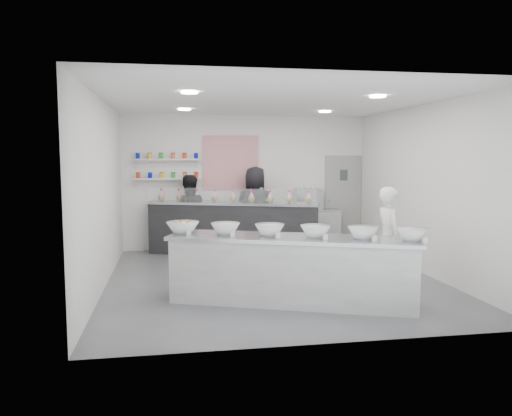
{
  "coord_description": "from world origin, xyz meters",
  "views": [
    {
      "loc": [
        -1.68,
        -8.18,
        2.09
      ],
      "look_at": [
        -0.21,
        0.4,
        1.18
      ],
      "focal_mm": 35.0,
      "sensor_mm": 36.0,
      "label": 1
    }
  ],
  "objects_px": {
    "prep_counter": "(292,270)",
    "staff_right": "(255,209)",
    "woman_prep": "(389,239)",
    "espresso_ledge": "(314,228)",
    "back_bar": "(233,228)",
    "espresso_machine": "(307,199)",
    "staff_left": "(188,214)"
  },
  "relations": [
    {
      "from": "staff_right",
      "to": "espresso_ledge",
      "type": "bearing_deg",
      "value": -153.09
    },
    {
      "from": "woman_prep",
      "to": "espresso_machine",
      "type": "bearing_deg",
      "value": 2.11
    },
    {
      "from": "prep_counter",
      "to": "staff_right",
      "type": "relative_size",
      "value": 1.88
    },
    {
      "from": "espresso_machine",
      "to": "back_bar",
      "type": "bearing_deg",
      "value": -164.35
    },
    {
      "from": "espresso_ledge",
      "to": "staff_left",
      "type": "xyz_separation_m",
      "value": [
        -2.87,
        -0.18,
        0.41
      ]
    },
    {
      "from": "espresso_ledge",
      "to": "staff_right",
      "type": "xyz_separation_m",
      "value": [
        -1.42,
        -0.25,
        0.5
      ]
    },
    {
      "from": "prep_counter",
      "to": "back_bar",
      "type": "xyz_separation_m",
      "value": [
        -0.39,
        3.7,
        0.08
      ]
    },
    {
      "from": "espresso_machine",
      "to": "staff_right",
      "type": "relative_size",
      "value": 0.32
    },
    {
      "from": "espresso_ledge",
      "to": "espresso_machine",
      "type": "bearing_deg",
      "value": 180.0
    },
    {
      "from": "woman_prep",
      "to": "staff_right",
      "type": "distance_m",
      "value": 3.84
    },
    {
      "from": "espresso_machine",
      "to": "espresso_ledge",
      "type": "bearing_deg",
      "value": 0.0
    },
    {
      "from": "espresso_machine",
      "to": "staff_left",
      "type": "distance_m",
      "value": 2.72
    },
    {
      "from": "espresso_ledge",
      "to": "espresso_machine",
      "type": "distance_m",
      "value": 0.69
    },
    {
      "from": "woman_prep",
      "to": "staff_left",
      "type": "relative_size",
      "value": 0.96
    },
    {
      "from": "woman_prep",
      "to": "staff_right",
      "type": "bearing_deg",
      "value": 21.35
    },
    {
      "from": "back_bar",
      "to": "espresso_machine",
      "type": "relative_size",
      "value": 6.0
    },
    {
      "from": "woman_prep",
      "to": "back_bar",
      "type": "bearing_deg",
      "value": 29.96
    },
    {
      "from": "woman_prep",
      "to": "staff_left",
      "type": "distance_m",
      "value": 4.66
    },
    {
      "from": "espresso_ledge",
      "to": "staff_left",
      "type": "relative_size",
      "value": 0.7
    },
    {
      "from": "back_bar",
      "to": "espresso_ledge",
      "type": "xyz_separation_m",
      "value": [
        1.94,
        0.5,
        -0.12
      ]
    },
    {
      "from": "espresso_ledge",
      "to": "prep_counter",
      "type": "bearing_deg",
      "value": -110.32
    },
    {
      "from": "espresso_ledge",
      "to": "staff_right",
      "type": "relative_size",
      "value": 0.63
    },
    {
      "from": "woman_prep",
      "to": "staff_left",
      "type": "height_order",
      "value": "staff_left"
    },
    {
      "from": "back_bar",
      "to": "staff_right",
      "type": "bearing_deg",
      "value": 45.59
    },
    {
      "from": "back_bar",
      "to": "staff_right",
      "type": "height_order",
      "value": "staff_right"
    },
    {
      "from": "espresso_ledge",
      "to": "espresso_machine",
      "type": "relative_size",
      "value": 1.96
    },
    {
      "from": "woman_prep",
      "to": "espresso_ledge",
      "type": "bearing_deg",
      "value": -0.39
    },
    {
      "from": "prep_counter",
      "to": "espresso_machine",
      "type": "distance_m",
      "value": 4.46
    },
    {
      "from": "prep_counter",
      "to": "woman_prep",
      "type": "distance_m",
      "value": 1.73
    },
    {
      "from": "prep_counter",
      "to": "espresso_ledge",
      "type": "relative_size",
      "value": 2.97
    },
    {
      "from": "prep_counter",
      "to": "woman_prep",
      "type": "bearing_deg",
      "value": 35.09
    },
    {
      "from": "back_bar",
      "to": "staff_right",
      "type": "relative_size",
      "value": 1.94
    }
  ]
}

